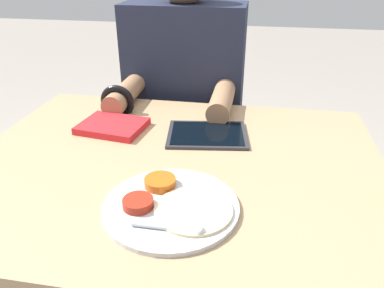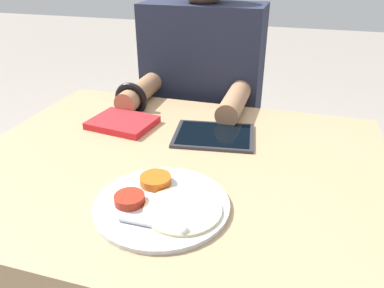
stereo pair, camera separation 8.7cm
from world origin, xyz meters
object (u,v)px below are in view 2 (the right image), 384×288
thali_tray (162,203)px  person_diner (202,124)px  tablet_device (214,135)px  red_notebook (123,123)px

thali_tray → person_diner: size_ratio=0.23×
tablet_device → red_notebook: bearing=-178.9°
thali_tray → person_diner: 0.77m
thali_tray → red_notebook: 0.42m
tablet_device → person_diner: (-0.14, 0.40, -0.16)m
thali_tray → red_notebook: bearing=126.7°
tablet_device → person_diner: bearing=109.6°
tablet_device → person_diner: 0.45m
thali_tray → tablet_device: 0.34m
red_notebook → tablet_device: (0.27, 0.01, -0.00)m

